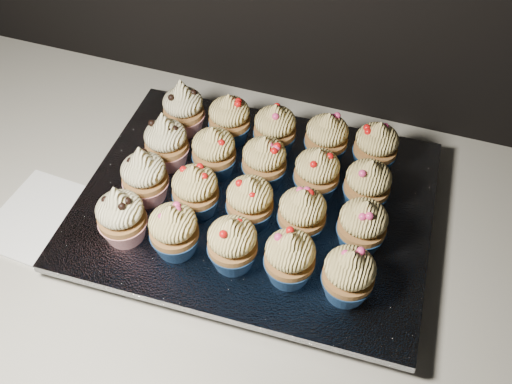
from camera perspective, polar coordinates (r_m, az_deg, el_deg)
cabinet at (r=1.25m, az=-10.07°, el=-14.77°), size 2.40×0.60×0.86m
worktop at (r=0.88m, az=-13.92°, el=-1.31°), size 2.44×0.64×0.04m
napkin at (r=0.86m, az=-20.12°, el=-2.63°), size 0.16×0.16×0.00m
baking_tray at (r=0.81m, az=-0.00°, el=-1.84°), size 0.45×0.35×0.02m
foil_lining at (r=0.79m, az=-0.00°, el=-1.05°), size 0.49×0.39×0.01m
cupcake_0 at (r=0.74m, az=-13.32°, el=-2.34°), size 0.06×0.06×0.10m
cupcake_1 at (r=0.71m, az=-8.20°, el=-3.81°), size 0.06×0.06×0.08m
cupcake_2 at (r=0.69m, az=-2.36°, el=-5.18°), size 0.06×0.06×0.08m
cupcake_3 at (r=0.68m, az=3.40°, el=-6.57°), size 0.06×0.06×0.08m
cupcake_4 at (r=0.68m, az=9.25°, el=-8.18°), size 0.06×0.06×0.08m
cupcake_5 at (r=0.78m, az=-11.08°, el=1.55°), size 0.06×0.06×0.10m
cupcake_6 at (r=0.75m, az=-6.07°, el=0.15°), size 0.06×0.06×0.08m
cupcake_7 at (r=0.74m, az=-0.62°, el=-0.98°), size 0.06×0.06×0.08m
cupcake_8 at (r=0.72m, az=4.63°, el=-2.21°), size 0.06×0.06×0.08m
cupcake_9 at (r=0.72m, az=10.57°, el=-3.30°), size 0.06×0.06×0.08m
cupcake_10 at (r=0.82m, az=-8.96°, el=4.95°), size 0.06×0.06×0.10m
cupcake_11 at (r=0.80m, az=-4.22°, el=4.01°), size 0.06×0.06×0.08m
cupcake_12 at (r=0.79m, az=0.83°, el=3.08°), size 0.06×0.06×0.08m
cupcake_13 at (r=0.77m, az=6.09°, el=1.86°), size 0.06×0.06×0.08m
cupcake_14 at (r=0.77m, az=11.07°, el=0.69°), size 0.06×0.06×0.08m
cupcake_15 at (r=0.87m, az=-7.26°, el=8.25°), size 0.06×0.06×0.10m
cupcake_16 at (r=0.85m, az=-2.67°, el=7.28°), size 0.06×0.06×0.08m
cupcake_17 at (r=0.83m, az=1.90°, el=6.29°), size 0.06×0.06×0.08m
cupcake_18 at (r=0.82m, az=7.06°, el=5.38°), size 0.06×0.06×0.08m
cupcake_19 at (r=0.82m, az=11.89°, el=4.42°), size 0.06×0.06×0.08m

